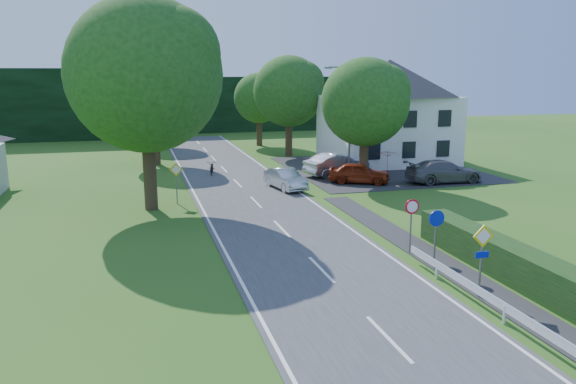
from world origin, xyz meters
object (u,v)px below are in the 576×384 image
object	(u,v)px
streetlight	(348,117)
parasol	(388,162)
parked_car_grey	(444,171)
parked_car_silver_b	(427,155)
parked_car_silver_a	(337,164)
parked_car_red	(359,173)
moving_car	(285,179)
motorcycle	(212,167)

from	to	relation	value
streetlight	parasol	distance (m)	4.99
parked_car_grey	parked_car_silver_b	size ratio (longest dim) A/B	0.99
parked_car_silver_a	parked_car_red	bearing A→B (deg)	172.26
parked_car_silver_a	parasol	xyz separation A→B (m)	(3.87, -0.47, 0.06)
parked_car_silver_a	parked_car_grey	size ratio (longest dim) A/B	0.94
moving_car	motorcycle	bearing A→B (deg)	109.33
parked_car_silver_b	parked_car_silver_a	bearing A→B (deg)	104.04
parked_car_silver_a	moving_car	bearing A→B (deg)	111.05
parked_car_grey	parasol	distance (m)	4.66
motorcycle	parked_car_silver_b	xyz separation A→B (m)	(18.00, -0.07, 0.26)
moving_car	motorcycle	world-z (taller)	moving_car
moving_car	parasol	distance (m)	9.42
parked_car_red	parked_car_grey	world-z (taller)	parked_car_grey
parked_car_silver_a	parasol	bearing A→B (deg)	-112.44
streetlight	parked_car_silver_b	world-z (taller)	streetlight
parked_car_red	parked_car_silver_a	size ratio (longest dim) A/B	0.83
moving_car	parked_car_red	xyz separation A→B (m)	(5.42, 0.53, 0.04)
parked_car_red	parked_car_silver_a	bearing A→B (deg)	35.45
parked_car_red	moving_car	bearing A→B (deg)	123.16
parked_car_red	parked_car_silver_a	xyz separation A→B (m)	(-0.44, 3.18, 0.12)
motorcycle	parked_car_grey	world-z (taller)	parked_car_grey
moving_car	parked_car_grey	world-z (taller)	parked_car_grey
moving_car	parked_car_grey	xyz separation A→B (m)	(11.17, -0.80, 0.11)
parked_car_grey	parasol	xyz separation A→B (m)	(-2.33, 4.03, 0.11)
parked_car_silver_b	parasol	bearing A→B (deg)	119.25
parked_car_red	parked_car_silver_b	size ratio (longest dim) A/B	0.77
motorcycle	parasol	xyz separation A→B (m)	(12.75, -3.53, 0.39)
parked_car_grey	parked_car_silver_b	bearing A→B (deg)	-20.51
moving_car	parked_car_grey	bearing A→B (deg)	-14.69
streetlight	parasol	bearing A→B (deg)	8.71
parasol	moving_car	bearing A→B (deg)	-159.91
motorcycle	parked_car_silver_a	xyz separation A→B (m)	(8.88, -3.07, 0.33)
parked_car_silver_a	parked_car_grey	xyz separation A→B (m)	(6.19, -4.50, -0.05)
streetlight	parked_car_silver_a	bearing A→B (deg)	110.85
parked_car_grey	motorcycle	bearing A→B (deg)	64.14
moving_car	motorcycle	distance (m)	7.82
parked_car_grey	parked_car_silver_b	xyz separation A→B (m)	(2.93, 7.50, -0.02)
parked_car_red	parasol	size ratio (longest dim) A/B	2.12
moving_car	parasol	world-z (taller)	parasol
parked_car_grey	parked_car_silver_b	world-z (taller)	parked_car_grey
streetlight	parked_car_red	bearing A→B (deg)	-88.53
parked_car_red	parked_car_grey	size ratio (longest dim) A/B	0.78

